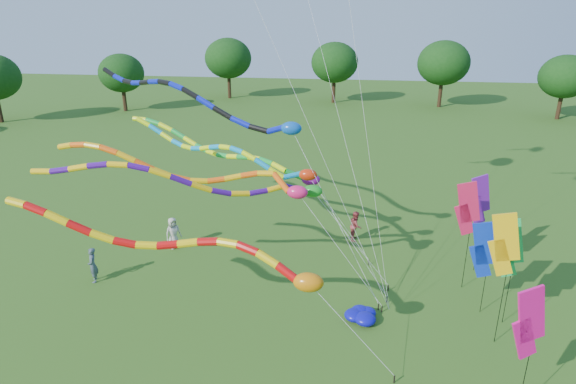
# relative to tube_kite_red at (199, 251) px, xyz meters

# --- Properties ---
(ground) EXTENTS (160.00, 160.00, 0.00)m
(ground) POSITION_rel_tube_kite_red_xyz_m (4.31, -0.84, -4.08)
(ground) COLOR #285316
(ground) RESTS_ON ground
(tree_ring) EXTENTS (110.50, 118.47, 9.28)m
(tree_ring) POSITION_rel_tube_kite_red_xyz_m (5.61, 2.52, 1.34)
(tree_ring) COLOR #382314
(tree_ring) RESTS_ON ground
(tube_kite_red) EXTENTS (13.58, 1.41, 6.16)m
(tube_kite_red) POSITION_rel_tube_kite_red_xyz_m (0.00, 0.00, 0.00)
(tube_kite_red) COLOR black
(tube_kite_red) RESTS_ON ground
(tube_kite_orange) EXTENTS (13.22, 1.23, 7.45)m
(tube_kite_orange) POSITION_rel_tube_kite_red_xyz_m (-0.60, 3.45, 1.62)
(tube_kite_orange) COLOR black
(tube_kite_orange) RESTS_ON ground
(tube_kite_purple) EXTENTS (13.56, 3.67, 7.19)m
(tube_kite_purple) POSITION_rel_tube_kite_red_xyz_m (-0.39, 2.97, 1.45)
(tube_kite_purple) COLOR black
(tube_kite_purple) RESTS_ON ground
(tube_kite_blue) EXTENTS (14.68, 7.19, 9.53)m
(tube_kite_blue) POSITION_rel_tube_kite_red_xyz_m (-1.84, 7.08, 3.81)
(tube_kite_blue) COLOR black
(tube_kite_blue) RESTS_ON ground
(tube_kite_cyan) EXTENTS (11.91, 3.33, 7.52)m
(tube_kite_cyan) POSITION_rel_tube_kite_red_xyz_m (0.06, 5.69, 1.76)
(tube_kite_cyan) COLOR black
(tube_kite_cyan) RESTS_ON ground
(tube_kite_green) EXTENTS (13.41, 4.40, 6.76)m
(tube_kite_green) POSITION_rel_tube_kite_red_xyz_m (-0.86, 9.61, 0.59)
(tube_kite_green) COLOR black
(tube_kite_green) RESTS_ON ground
(banner_pole_orange) EXTENTS (1.16, 0.17, 5.33)m
(banner_pole_orange) POSITION_rel_tube_kite_red_xyz_m (10.46, 2.06, -0.02)
(banner_pole_orange) COLOR black
(banner_pole_orange) RESTS_ON ground
(banner_pole_violet) EXTENTS (1.11, 0.51, 4.92)m
(banner_pole_violet) POSITION_rel_tube_kite_red_xyz_m (10.86, 7.52, -0.42)
(banner_pole_violet) COLOR black
(banner_pole_violet) RESTS_ON ground
(banner_pole_magenta_a) EXTENTS (1.11, 0.49, 4.56)m
(banner_pole_magenta_a) POSITION_rel_tube_kite_red_xyz_m (10.34, -1.50, -0.78)
(banner_pole_magenta_a) COLOR black
(banner_pole_magenta_a) RESTS_ON ground
(banner_pole_red) EXTENTS (1.16, 0.18, 5.12)m
(banner_pole_red) POSITION_rel_tube_kite_red_xyz_m (9.97, 5.87, -0.22)
(banner_pole_red) COLOR black
(banner_pole_red) RESTS_ON ground
(banner_pole_green) EXTENTS (1.16, 0.20, 4.57)m
(banner_pole_green) POSITION_rel_tube_kite_red_xyz_m (11.09, 3.40, -0.77)
(banner_pole_green) COLOR black
(banner_pole_green) RESTS_ON ground
(banner_pole_blue_a) EXTENTS (1.16, 0.19, 4.11)m
(banner_pole_blue_a) POSITION_rel_tube_kite_red_xyz_m (10.36, 4.04, -1.22)
(banner_pole_blue_a) COLOR black
(banner_pole_blue_a) RESTS_ON ground
(blue_nylon_heap) EXTENTS (1.55, 1.53, 0.44)m
(blue_nylon_heap) POSITION_rel_tube_kite_red_xyz_m (5.87, 2.79, -3.89)
(blue_nylon_heap) COLOR #0D0DAA
(blue_nylon_heap) RESTS_ON ground
(person_a) EXTENTS (0.97, 0.98, 1.71)m
(person_a) POSITION_rel_tube_kite_red_xyz_m (-4.21, 7.78, -3.22)
(person_a) COLOR #BCB4AA
(person_a) RESTS_ON ground
(person_b) EXTENTS (0.64, 0.73, 1.69)m
(person_b) POSITION_rel_tube_kite_red_xyz_m (-6.62, 3.95, -3.24)
(person_b) COLOR #414E5B
(person_b) RESTS_ON ground
(person_c) EXTENTS (0.66, 0.83, 1.66)m
(person_c) POSITION_rel_tube_kite_red_xyz_m (5.32, 10.17, -3.25)
(person_c) COLOR #963638
(person_c) RESTS_ON ground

